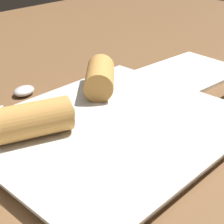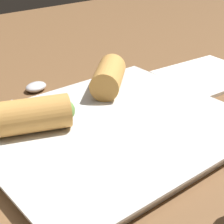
# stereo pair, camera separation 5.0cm
# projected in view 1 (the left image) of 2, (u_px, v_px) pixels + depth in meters

# --- Properties ---
(table_surface) EXTENTS (1.80, 1.40, 0.02)m
(table_surface) POSITION_uv_depth(u_px,v_px,m) (89.00, 146.00, 0.47)
(table_surface) COLOR brown
(table_surface) RESTS_ON ground
(serving_plate) EXTENTS (0.32, 0.27, 0.01)m
(serving_plate) POSITION_uv_depth(u_px,v_px,m) (112.00, 129.00, 0.47)
(serving_plate) COLOR silver
(serving_plate) RESTS_ON table_surface
(roll_front_left) EXTENTS (0.10, 0.07, 0.04)m
(roll_front_left) POSITION_uv_depth(u_px,v_px,m) (37.00, 119.00, 0.44)
(roll_front_left) COLOR #D19347
(roll_front_left) RESTS_ON serving_plate
(roll_front_right) EXTENTS (0.09, 0.09, 0.04)m
(roll_front_right) POSITION_uv_depth(u_px,v_px,m) (100.00, 76.00, 0.55)
(roll_front_right) COLOR #D19347
(roll_front_right) RESTS_ON serving_plate
(spoon) EXTENTS (0.18, 0.08, 0.01)m
(spoon) POSITION_uv_depth(u_px,v_px,m) (16.00, 96.00, 0.56)
(spoon) COLOR silver
(spoon) RESTS_ON table_surface
(napkin) EXTENTS (0.16, 0.14, 0.01)m
(napkin) POSITION_uv_depth(u_px,v_px,m) (191.00, 71.00, 0.66)
(napkin) COLOR silver
(napkin) RESTS_ON table_surface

